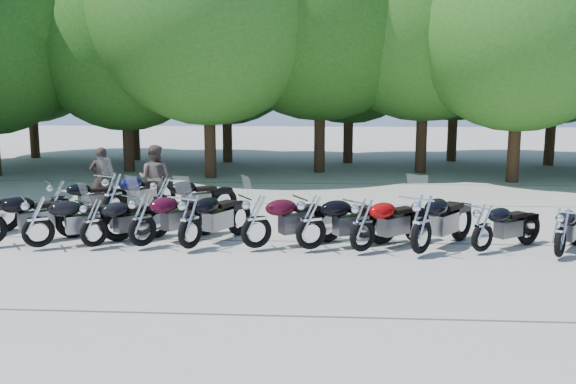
# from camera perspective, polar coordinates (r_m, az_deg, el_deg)

# --- Properties ---
(ground) EXTENTS (90.00, 90.00, 0.00)m
(ground) POSITION_cam_1_polar(r_m,az_deg,el_deg) (11.99, -0.46, -6.37)
(ground) COLOR gray
(ground) RESTS_ON ground
(tree_2) EXTENTS (7.31, 7.31, 8.97)m
(tree_2) POSITION_cam_1_polar(r_m,az_deg,el_deg) (25.73, -15.11, 13.69)
(tree_2) COLOR #3A2614
(tree_2) RESTS_ON ground
(tree_3) EXTENTS (8.70, 8.70, 10.67)m
(tree_3) POSITION_cam_1_polar(r_m,az_deg,el_deg) (23.37, -7.57, 16.88)
(tree_3) COLOR #3A2614
(tree_3) RESTS_ON ground
(tree_4) EXTENTS (9.13, 9.13, 11.20)m
(tree_4) POSITION_cam_1_polar(r_m,az_deg,el_deg) (24.83, 3.08, 17.24)
(tree_4) COLOR #3A2614
(tree_4) RESTS_ON ground
(tree_5) EXTENTS (9.04, 9.04, 11.10)m
(tree_5) POSITION_cam_1_polar(r_m,az_deg,el_deg) (25.21, 12.80, 16.76)
(tree_5) COLOR #3A2614
(tree_5) RESTS_ON ground
(tree_6) EXTENTS (8.00, 8.00, 9.82)m
(tree_6) POSITION_cam_1_polar(r_m,az_deg,el_deg) (23.45, 21.04, 15.07)
(tree_6) COLOR #3A2614
(tree_6) RESTS_ON ground
(tree_9) EXTENTS (7.59, 7.59, 9.32)m
(tree_9) POSITION_cam_1_polar(r_m,az_deg,el_deg) (32.52, -23.16, 12.68)
(tree_9) COLOR #3A2614
(tree_9) RESTS_ON ground
(tree_10) EXTENTS (7.78, 7.78, 9.55)m
(tree_10) POSITION_cam_1_polar(r_m,az_deg,el_deg) (30.00, -14.49, 13.73)
(tree_10) COLOR #3A2614
(tree_10) RESTS_ON ground
(tree_11) EXTENTS (7.56, 7.56, 9.28)m
(tree_11) POSITION_cam_1_polar(r_m,az_deg,el_deg) (28.40, -5.84, 13.90)
(tree_11) COLOR #3A2614
(tree_11) RESTS_ON ground
(tree_12) EXTENTS (7.88, 7.88, 9.67)m
(tree_12) POSITION_cam_1_polar(r_m,az_deg,el_deg) (28.10, 5.80, 14.42)
(tree_12) COLOR #3A2614
(tree_12) RESTS_ON ground
(tree_13) EXTENTS (8.31, 8.31, 10.20)m
(tree_13) POSITION_cam_1_polar(r_m,az_deg,el_deg) (29.70, 15.52, 14.47)
(tree_13) COLOR #3A2614
(tree_13) RESTS_ON ground
(tree_14) EXTENTS (8.02, 8.02, 9.84)m
(tree_14) POSITION_cam_1_polar(r_m,az_deg,el_deg) (29.42, 23.92, 13.66)
(tree_14) COLOR #3A2614
(tree_14) RESTS_ON ground
(motorcycle_2) EXTENTS (2.29, 1.79, 1.28)m
(motorcycle_2) POSITION_cam_1_polar(r_m,az_deg,el_deg) (13.56, -22.39, -2.45)
(motorcycle_2) COLOR black
(motorcycle_2) RESTS_ON ground
(motorcycle_3) EXTENTS (1.90, 2.00, 1.20)m
(motorcycle_3) POSITION_cam_1_polar(r_m,az_deg,el_deg) (13.25, -17.75, -2.64)
(motorcycle_3) COLOR black
(motorcycle_3) RESTS_ON ground
(motorcycle_4) EXTENTS (2.02, 2.26, 1.32)m
(motorcycle_4) POSITION_cam_1_polar(r_m,az_deg,el_deg) (12.98, -13.50, -2.41)
(motorcycle_4) COLOR #390718
(motorcycle_4) RESTS_ON ground
(motorcycle_5) EXTENTS (1.75, 2.43, 1.34)m
(motorcycle_5) POSITION_cam_1_polar(r_m,az_deg,el_deg) (12.60, -9.18, -2.58)
(motorcycle_5) COLOR black
(motorcycle_5) RESTS_ON ground
(motorcycle_6) EXTENTS (2.40, 1.81, 1.33)m
(motorcycle_6) POSITION_cam_1_polar(r_m,az_deg,el_deg) (12.49, -2.99, -2.59)
(motorcycle_6) COLOR #350714
(motorcycle_6) RESTS_ON ground
(motorcycle_7) EXTENTS (2.43, 1.73, 1.33)m
(motorcycle_7) POSITION_cam_1_polar(r_m,az_deg,el_deg) (12.39, 2.18, -2.68)
(motorcycle_7) COLOR black
(motorcycle_7) RESTS_ON ground
(motorcycle_8) EXTENTS (2.19, 2.00, 1.29)m
(motorcycle_8) POSITION_cam_1_polar(r_m,az_deg,el_deg) (12.32, 7.01, -2.92)
(motorcycle_8) COLOR #960506
(motorcycle_8) RESTS_ON ground
(motorcycle_9) EXTENTS (2.11, 2.45, 1.41)m
(motorcycle_9) POSITION_cam_1_polar(r_m,az_deg,el_deg) (12.31, 12.40, -2.79)
(motorcycle_9) COLOR black
(motorcycle_9) RESTS_ON ground
(motorcycle_10) EXTENTS (2.03, 1.73, 1.16)m
(motorcycle_10) POSITION_cam_1_polar(r_m,az_deg,el_deg) (12.86, 17.76, -3.07)
(motorcycle_10) COLOR black
(motorcycle_10) RESTS_ON ground
(motorcycle_11) EXTENTS (1.63, 2.07, 1.16)m
(motorcycle_11) POSITION_cam_1_polar(r_m,az_deg,el_deg) (12.99, 24.18, -3.34)
(motorcycle_11) COLOR black
(motorcycle_11) RESTS_ON ground
(motorcycle_14) EXTENTS (2.04, 1.78, 1.18)m
(motorcycle_14) POSITION_cam_1_polar(r_m,az_deg,el_deg) (16.39, -20.66, -0.57)
(motorcycle_14) COLOR black
(motorcycle_14) RESTS_ON ground
(motorcycle_15) EXTENTS (1.86, 2.54, 1.40)m
(motorcycle_15) POSITION_cam_1_polar(r_m,az_deg,el_deg) (15.83, -16.03, -0.26)
(motorcycle_15) COLOR #0D103B
(motorcycle_15) RESTS_ON ground
(motorcycle_16) EXTENTS (2.29, 1.96, 1.32)m
(motorcycle_16) POSITION_cam_1_polar(r_m,az_deg,el_deg) (15.32, -11.68, -0.56)
(motorcycle_16) COLOR black
(motorcycle_16) RESTS_ON ground
(rider_0) EXTENTS (0.75, 0.64, 1.74)m
(rider_0) POSITION_cam_1_polar(r_m,az_deg,el_deg) (17.63, -17.04, 1.22)
(rider_0) COLOR #2B201D
(rider_0) RESTS_ON ground
(rider_1) EXTENTS (0.95, 0.77, 1.83)m
(rider_1) POSITION_cam_1_polar(r_m,az_deg,el_deg) (16.95, -12.37, 1.25)
(rider_1) COLOR brown
(rider_1) RESTS_ON ground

